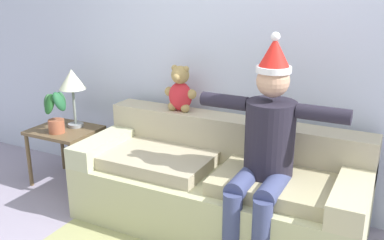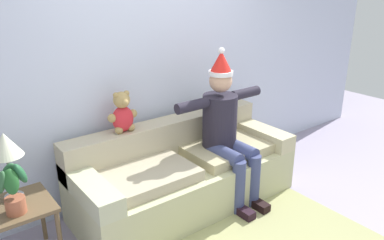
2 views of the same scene
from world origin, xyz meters
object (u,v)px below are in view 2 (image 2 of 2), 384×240
object	(u,v)px
teddy_bear	(123,114)
couch	(183,173)
table_lamp	(5,148)
side_table	(12,216)
potted_plant	(12,188)
person_seated	(226,126)

from	to	relation	value
teddy_bear	couch	bearing A→B (deg)	-29.45
couch	table_lamp	distance (m)	1.63
side_table	teddy_bear	bearing A→B (deg)	12.88
potted_plant	teddy_bear	bearing A→B (deg)	18.29
couch	person_seated	world-z (taller)	person_seated
teddy_bear	table_lamp	world-z (taller)	teddy_bear
teddy_bear	side_table	world-z (taller)	teddy_bear
couch	teddy_bear	distance (m)	0.84
couch	teddy_bear	world-z (taller)	teddy_bear
person_seated	couch	bearing A→B (deg)	158.29
couch	teddy_bear	bearing A→B (deg)	150.55
person_seated	teddy_bear	distance (m)	0.99
teddy_bear	side_table	distance (m)	1.21
couch	side_table	xyz separation A→B (m)	(-1.55, 0.02, 0.14)
couch	side_table	distance (m)	1.56
person_seated	potted_plant	size ratio (longest dim) A/B	3.79
couch	potted_plant	world-z (taller)	potted_plant
teddy_bear	table_lamp	xyz separation A→B (m)	(-1.02, -0.15, -0.01)
person_seated	potted_plant	xyz separation A→B (m)	(-1.93, 0.08, -0.03)
teddy_bear	table_lamp	size ratio (longest dim) A/B	0.71
side_table	table_lamp	size ratio (longest dim) A/B	1.07
couch	person_seated	distance (m)	0.62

